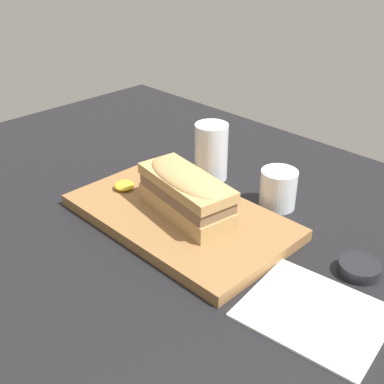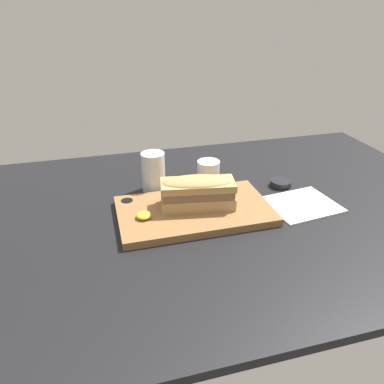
% 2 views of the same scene
% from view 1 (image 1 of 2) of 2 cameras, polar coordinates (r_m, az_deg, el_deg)
% --- Properties ---
extents(dining_table, '(1.43, 0.91, 0.02)m').
position_cam_1_polar(dining_table, '(0.82, 1.59, -4.98)').
color(dining_table, black).
rests_on(dining_table, ground).
extents(serving_board, '(0.38, 0.23, 0.02)m').
position_cam_1_polar(serving_board, '(0.83, -1.50, -2.88)').
color(serving_board, olive).
rests_on(serving_board, dining_table).
extents(sandwich, '(0.19, 0.10, 0.08)m').
position_cam_1_polar(sandwich, '(0.80, -0.70, 0.17)').
color(sandwich, tan).
rests_on(sandwich, serving_board).
extents(mustard_dollop, '(0.04, 0.04, 0.01)m').
position_cam_1_polar(mustard_dollop, '(0.90, -8.05, 0.78)').
color(mustard_dollop, yellow).
rests_on(mustard_dollop, serving_board).
extents(water_glass, '(0.07, 0.07, 0.11)m').
position_cam_1_polar(water_glass, '(0.95, 2.28, 4.40)').
color(water_glass, silver).
rests_on(water_glass, dining_table).
extents(wine_glass, '(0.07, 0.07, 0.07)m').
position_cam_1_polar(wine_glass, '(0.87, 10.16, 0.21)').
color(wine_glass, silver).
rests_on(wine_glass, dining_table).
extents(napkin, '(0.20, 0.17, 0.00)m').
position_cam_1_polar(napkin, '(0.67, 14.29, -13.72)').
color(napkin, white).
rests_on(napkin, dining_table).
extents(condiment_dish, '(0.06, 0.06, 0.02)m').
position_cam_1_polar(condiment_dish, '(0.75, 19.22, -8.54)').
color(condiment_dish, black).
rests_on(condiment_dish, dining_table).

